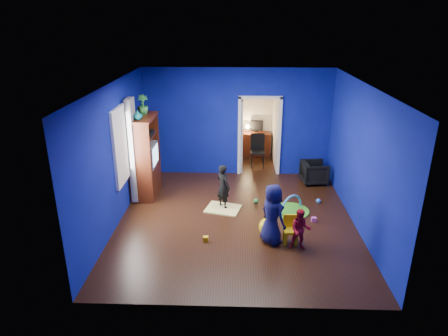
{
  "coord_description": "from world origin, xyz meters",
  "views": [
    {
      "loc": [
        -0.0,
        -7.65,
        4.13
      ],
      "look_at": [
        -0.28,
        0.4,
        1.05
      ],
      "focal_mm": 32.0,
      "sensor_mm": 36.0,
      "label": 1
    }
  ],
  "objects_px": {
    "armchair": "(314,172)",
    "vase": "(138,115)",
    "play_mat": "(291,211)",
    "hopper_ball": "(268,227)",
    "child_black": "(223,187)",
    "tv_armoire": "(144,157)",
    "toddler_red": "(300,230)",
    "kid_chair": "(291,231)",
    "crt_tv": "(146,155)",
    "study_desk": "(256,144)",
    "child_navy": "(272,214)",
    "folding_chair": "(258,151)"
  },
  "relations": [
    {
      "from": "kid_chair",
      "to": "folding_chair",
      "type": "bearing_deg",
      "value": 92.67
    },
    {
      "from": "toddler_red",
      "to": "hopper_ball",
      "type": "bearing_deg",
      "value": 145.81
    },
    {
      "from": "tv_armoire",
      "to": "hopper_ball",
      "type": "relative_size",
      "value": 5.23
    },
    {
      "from": "hopper_ball",
      "to": "vase",
      "type": "bearing_deg",
      "value": 150.73
    },
    {
      "from": "tv_armoire",
      "to": "hopper_ball",
      "type": "bearing_deg",
      "value": -33.65
    },
    {
      "from": "tv_armoire",
      "to": "kid_chair",
      "type": "relative_size",
      "value": 3.92
    },
    {
      "from": "hopper_ball",
      "to": "child_black",
      "type": "bearing_deg",
      "value": 127.55
    },
    {
      "from": "child_black",
      "to": "folding_chair",
      "type": "distance_m",
      "value": 2.85
    },
    {
      "from": "child_navy",
      "to": "toddler_red",
      "type": "height_order",
      "value": "child_navy"
    },
    {
      "from": "tv_armoire",
      "to": "child_black",
      "type": "bearing_deg",
      "value": -19.5
    },
    {
      "from": "child_navy",
      "to": "folding_chair",
      "type": "relative_size",
      "value": 1.31
    },
    {
      "from": "play_mat",
      "to": "study_desk",
      "type": "bearing_deg",
      "value": 99.39
    },
    {
      "from": "vase",
      "to": "child_navy",
      "type": "bearing_deg",
      "value": -32.5
    },
    {
      "from": "folding_chair",
      "to": "kid_chair",
      "type": "bearing_deg",
      "value": -83.87
    },
    {
      "from": "armchair",
      "to": "crt_tv",
      "type": "relative_size",
      "value": 0.92
    },
    {
      "from": "child_black",
      "to": "kid_chair",
      "type": "bearing_deg",
      "value": 179.1
    },
    {
      "from": "toddler_red",
      "to": "folding_chair",
      "type": "height_order",
      "value": "folding_chair"
    },
    {
      "from": "toddler_red",
      "to": "kid_chair",
      "type": "relative_size",
      "value": 1.63
    },
    {
      "from": "child_navy",
      "to": "play_mat",
      "type": "relative_size",
      "value": 1.45
    },
    {
      "from": "toddler_red",
      "to": "child_navy",
      "type": "bearing_deg",
      "value": 162.46
    },
    {
      "from": "child_navy",
      "to": "tv_armoire",
      "type": "height_order",
      "value": "tv_armoire"
    },
    {
      "from": "study_desk",
      "to": "folding_chair",
      "type": "bearing_deg",
      "value": -90.0
    },
    {
      "from": "armchair",
      "to": "play_mat",
      "type": "relative_size",
      "value": 0.77
    },
    {
      "from": "armchair",
      "to": "child_navy",
      "type": "relative_size",
      "value": 0.53
    },
    {
      "from": "armchair",
      "to": "play_mat",
      "type": "xyz_separation_m",
      "value": [
        -0.8,
        -1.67,
        -0.28
      ]
    },
    {
      "from": "vase",
      "to": "tv_armoire",
      "type": "relative_size",
      "value": 0.11
    },
    {
      "from": "study_desk",
      "to": "folding_chair",
      "type": "height_order",
      "value": "folding_chair"
    },
    {
      "from": "crt_tv",
      "to": "hopper_ball",
      "type": "distance_m",
      "value": 3.5
    },
    {
      "from": "child_navy",
      "to": "hopper_ball",
      "type": "distance_m",
      "value": 0.49
    },
    {
      "from": "child_black",
      "to": "play_mat",
      "type": "bearing_deg",
      "value": -138.32
    },
    {
      "from": "tv_armoire",
      "to": "crt_tv",
      "type": "relative_size",
      "value": 2.8
    },
    {
      "from": "child_black",
      "to": "play_mat",
      "type": "relative_size",
      "value": 1.25
    },
    {
      "from": "armchair",
      "to": "child_black",
      "type": "height_order",
      "value": "child_black"
    },
    {
      "from": "child_navy",
      "to": "study_desk",
      "type": "distance_m",
      "value": 5.14
    },
    {
      "from": "crt_tv",
      "to": "study_desk",
      "type": "xyz_separation_m",
      "value": [
        2.78,
        2.98,
        -0.65
      ]
    },
    {
      "from": "kid_chair",
      "to": "folding_chair",
      "type": "xyz_separation_m",
      "value": [
        -0.45,
        4.19,
        0.21
      ]
    },
    {
      "from": "vase",
      "to": "crt_tv",
      "type": "height_order",
      "value": "vase"
    },
    {
      "from": "armchair",
      "to": "kid_chair",
      "type": "xyz_separation_m",
      "value": [
        -0.98,
        -3.02,
        -0.04
      ]
    },
    {
      "from": "kid_chair",
      "to": "armchair",
      "type": "bearing_deg",
      "value": 68.5
    },
    {
      "from": "child_black",
      "to": "folding_chair",
      "type": "height_order",
      "value": "child_black"
    },
    {
      "from": "armchair",
      "to": "vase",
      "type": "relative_size",
      "value": 3.01
    },
    {
      "from": "child_navy",
      "to": "vase",
      "type": "xyz_separation_m",
      "value": [
        -2.9,
        1.85,
        1.46
      ]
    },
    {
      "from": "hopper_ball",
      "to": "folding_chair",
      "type": "bearing_deg",
      "value": 90.57
    },
    {
      "from": "child_black",
      "to": "armchair",
      "type": "bearing_deg",
      "value": -99.84
    },
    {
      "from": "hopper_ball",
      "to": "tv_armoire",
      "type": "bearing_deg",
      "value": 146.35
    },
    {
      "from": "hopper_ball",
      "to": "play_mat",
      "type": "bearing_deg",
      "value": 61.39
    },
    {
      "from": "vase",
      "to": "crt_tv",
      "type": "distance_m",
      "value": 1.09
    },
    {
      "from": "toddler_red",
      "to": "kid_chair",
      "type": "xyz_separation_m",
      "value": [
        -0.15,
        0.2,
        -0.16
      ]
    },
    {
      "from": "armchair",
      "to": "play_mat",
      "type": "distance_m",
      "value": 1.87
    },
    {
      "from": "toddler_red",
      "to": "tv_armoire",
      "type": "relative_size",
      "value": 0.42
    }
  ]
}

